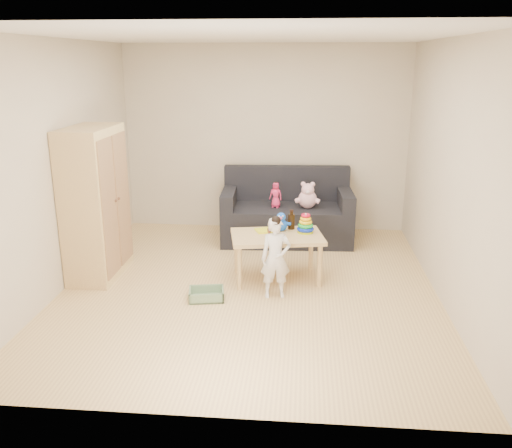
# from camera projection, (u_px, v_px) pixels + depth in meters

# --- Properties ---
(room) EXTENTS (4.50, 4.50, 4.50)m
(room) POSITION_uv_depth(u_px,v_px,m) (249.00, 170.00, 5.53)
(room) COLOR #D9B575
(room) RESTS_ON ground
(wardrobe) EXTENTS (0.47, 0.94, 1.69)m
(wardrobe) POSITION_uv_depth(u_px,v_px,m) (95.00, 203.00, 6.05)
(wardrobe) COLOR #E3C57C
(wardrobe) RESTS_ON ground
(sofa) EXTENTS (1.78, 0.95, 0.49)m
(sofa) POSITION_uv_depth(u_px,v_px,m) (287.00, 223.00, 7.37)
(sofa) COLOR black
(sofa) RESTS_ON ground
(play_table) EXTENTS (1.10, 0.80, 0.53)m
(play_table) POSITION_uv_depth(u_px,v_px,m) (277.00, 257.00, 6.06)
(play_table) COLOR tan
(play_table) RESTS_ON ground
(storage_bin) EXTENTS (0.40, 0.33, 0.11)m
(storage_bin) POSITION_uv_depth(u_px,v_px,m) (206.00, 294.00, 5.61)
(storage_bin) COLOR slate
(storage_bin) RESTS_ON ground
(toddler) EXTENTS (0.34, 0.25, 0.83)m
(toddler) POSITION_uv_depth(u_px,v_px,m) (276.00, 259.00, 5.57)
(toddler) COLOR silver
(toddler) RESTS_ON ground
(pink_bear) EXTENTS (0.31, 0.28, 0.30)m
(pink_bear) POSITION_uv_depth(u_px,v_px,m) (308.00, 197.00, 7.16)
(pink_bear) COLOR #FDBACD
(pink_bear) RESTS_ON sofa
(doll) EXTENTS (0.19, 0.15, 0.33)m
(doll) POSITION_uv_depth(u_px,v_px,m) (276.00, 195.00, 7.19)
(doll) COLOR #EE2C64
(doll) RESTS_ON sofa
(ring_stacker) EXTENTS (0.19, 0.19, 0.22)m
(ring_stacker) POSITION_uv_depth(u_px,v_px,m) (305.00, 225.00, 6.04)
(ring_stacker) COLOR #B2C60A
(ring_stacker) RESTS_ON play_table
(brown_bottle) EXTENTS (0.08, 0.08, 0.23)m
(brown_bottle) POSITION_uv_depth(u_px,v_px,m) (291.00, 221.00, 6.17)
(brown_bottle) COLOR black
(brown_bottle) RESTS_ON play_table
(blue_plush) EXTENTS (0.22, 0.20, 0.22)m
(blue_plush) POSITION_uv_depth(u_px,v_px,m) (281.00, 221.00, 6.10)
(blue_plush) COLOR #1C64FF
(blue_plush) RESTS_ON play_table
(wooden_figure) EXTENTS (0.05, 0.04, 0.11)m
(wooden_figure) POSITION_uv_depth(u_px,v_px,m) (269.00, 230.00, 5.96)
(wooden_figure) COLOR brown
(wooden_figure) RESTS_ON play_table
(yellow_book) EXTENTS (0.25, 0.25, 0.01)m
(yellow_book) POSITION_uv_depth(u_px,v_px,m) (265.00, 230.00, 6.11)
(yellow_book) COLOR yellow
(yellow_book) RESTS_ON play_table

